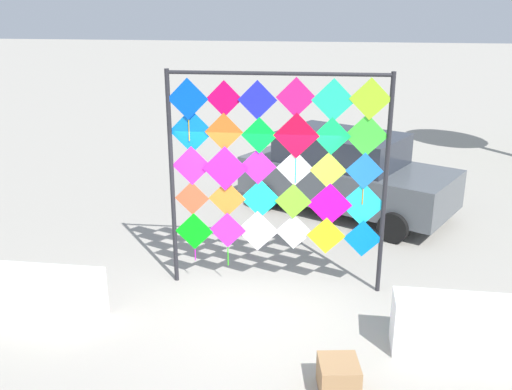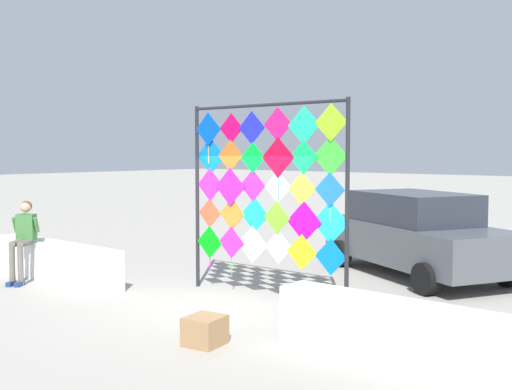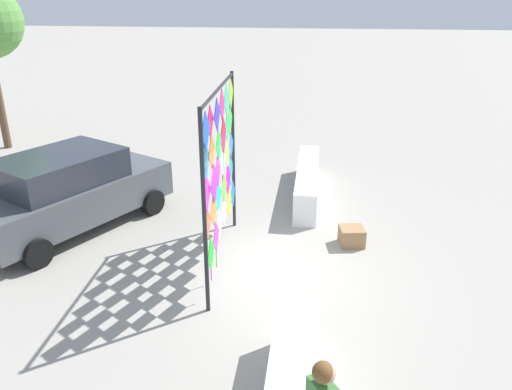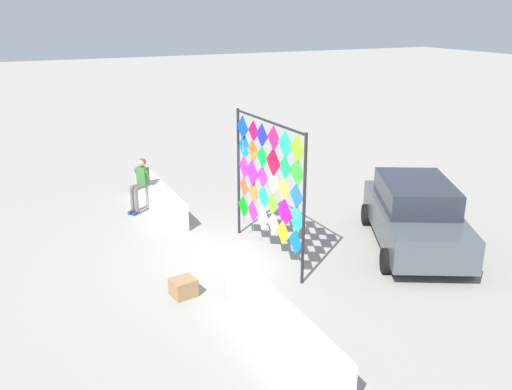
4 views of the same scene
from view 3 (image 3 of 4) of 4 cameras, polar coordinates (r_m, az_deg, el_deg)
ground at (r=9.71m, az=1.99°, el=-8.69°), size 120.00×120.00×0.00m
plaza_ledge_right at (r=13.04m, az=5.79°, el=1.51°), size 3.81×0.53×0.77m
kite_display_rack at (r=9.26m, az=-3.97°, el=3.46°), size 3.33×0.17×3.43m
parked_car at (r=11.82m, az=-20.42°, el=0.47°), size 4.83×3.76×1.73m
cardboard_box_large at (r=10.78m, az=10.69°, el=-4.57°), size 0.54×0.56×0.38m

